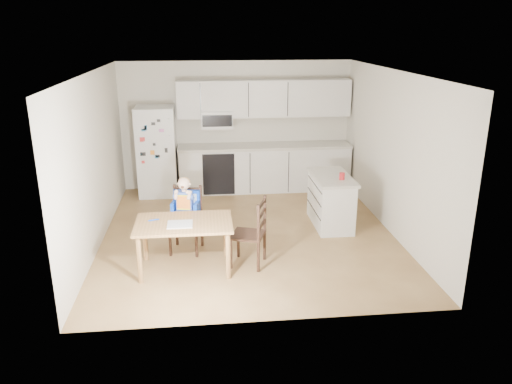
{
  "coord_description": "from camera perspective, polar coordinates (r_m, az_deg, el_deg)",
  "views": [
    {
      "loc": [
        -0.66,
        -7.27,
        3.11
      ],
      "look_at": [
        0.07,
        -0.52,
        0.86
      ],
      "focal_mm": 35.0,
      "sensor_mm": 36.0,
      "label": 1
    }
  ],
  "objects": [
    {
      "name": "chair_booster",
      "position": [
        7.19,
        -8.04,
        -1.63
      ],
      "size": [
        0.5,
        0.5,
        1.12
      ],
      "rotation": [
        0.0,
        0.0,
        -0.21
      ],
      "color": "black",
      "rests_on": "ground"
    },
    {
      "name": "red_cup",
      "position": [
        7.9,
        9.8,
        1.8
      ],
      "size": [
        0.09,
        0.09,
        0.11
      ],
      "primitive_type": "cylinder",
      "color": "red",
      "rests_on": "kitchen_island"
    },
    {
      "name": "kitchen_island",
      "position": [
        8.21,
        8.53,
        -0.94
      ],
      "size": [
        0.6,
        1.14,
        0.84
      ],
      "color": "silver",
      "rests_on": "ground"
    },
    {
      "name": "refrigerator",
      "position": [
        9.73,
        -11.25,
        4.58
      ],
      "size": [
        0.72,
        0.7,
        1.7
      ],
      "primitive_type": "cube",
      "color": "silver",
      "rests_on": "ground"
    },
    {
      "name": "chair_side",
      "position": [
        6.71,
        -0.15,
        -4.19
      ],
      "size": [
        0.54,
        0.54,
        0.95
      ],
      "rotation": [
        0.0,
        0.0,
        -1.91
      ],
      "color": "black",
      "rests_on": "ground"
    },
    {
      "name": "dining_table",
      "position": [
        6.65,
        -8.23,
        -4.14
      ],
      "size": [
        1.26,
        0.81,
        0.68
      ],
      "color": "olive",
      "rests_on": "ground"
    },
    {
      "name": "kitchen_run",
      "position": [
        9.83,
        0.81,
        5.25
      ],
      "size": [
        3.37,
        0.62,
        2.15
      ],
      "color": "silver",
      "rests_on": "ground"
    },
    {
      "name": "room",
      "position": [
        7.99,
        -1.24,
        4.9
      ],
      "size": [
        4.52,
        5.01,
        2.51
      ],
      "color": "brown",
      "rests_on": "ground"
    },
    {
      "name": "napkin",
      "position": [
        6.53,
        -8.69,
        -3.66
      ],
      "size": [
        0.32,
        0.28,
        0.01
      ],
      "primitive_type": "cube",
      "color": "#B6B5BB",
      "rests_on": "dining_table"
    },
    {
      "name": "toddler_spoon",
      "position": [
        6.73,
        -11.71,
        -3.16
      ],
      "size": [
        0.12,
        0.06,
        0.02
      ],
      "primitive_type": "cylinder",
      "rotation": [
        0.0,
        1.57,
        0.35
      ],
      "color": "#0E3DB7",
      "rests_on": "dining_table"
    }
  ]
}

